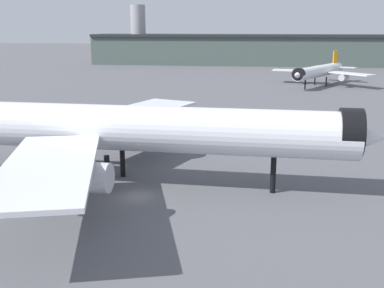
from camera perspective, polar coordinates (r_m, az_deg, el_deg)
The scene contains 5 objects.
ground at distance 54.04m, azimuth -6.44°, elevation -6.23°, with size 900.00×900.00×0.00m, color #56565B.
airliner_near_gate at distance 56.11m, azimuth -7.31°, elevation 1.77°, with size 57.21×52.40×15.50m.
airliner_far_taxiway at distance 157.02m, azimuth 15.06°, elevation 8.43°, with size 31.19×34.72×10.49m.
terminal_building at distance 237.19m, azimuth 9.29°, elevation 11.17°, with size 176.93×26.12×28.67m.
baggage_tug_wing at distance 81.94m, azimuth 12.63°, elevation 1.24°, with size 3.26×3.52×1.85m.
Camera 1 is at (13.99, -48.76, 18.61)m, focal length 44.41 mm.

